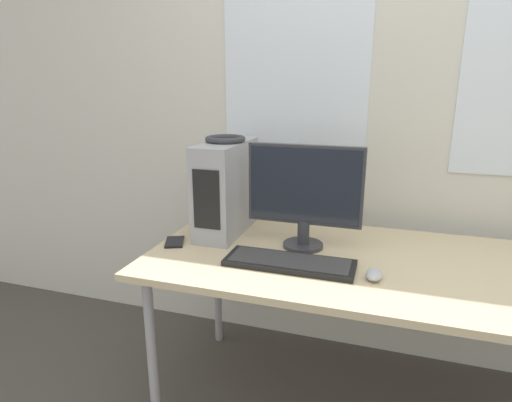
% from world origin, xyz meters
% --- Properties ---
extents(wall_back, '(8.00, 0.07, 2.70)m').
position_xyz_m(wall_back, '(0.00, 0.96, 1.35)').
color(wall_back, beige).
rests_on(wall_back, ground_plane).
extents(desk, '(1.98, 0.83, 0.73)m').
position_xyz_m(desk, '(0.00, 0.42, 0.68)').
color(desk, '#D1BA8E').
rests_on(desk, ground_plane).
extents(pc_tower, '(0.17, 0.44, 0.42)m').
position_xyz_m(pc_tower, '(-0.77, 0.57, 0.94)').
color(pc_tower, '#9E9EA3').
rests_on(pc_tower, desk).
extents(headphones, '(0.18, 0.18, 0.03)m').
position_xyz_m(headphones, '(-0.77, 0.57, 1.16)').
color(headphones, '#333338').
rests_on(headphones, pc_tower).
extents(monitor_main, '(0.47, 0.17, 0.43)m').
position_xyz_m(monitor_main, '(-0.39, 0.47, 0.97)').
color(monitor_main, '#333338').
rests_on(monitor_main, desk).
extents(keyboard, '(0.49, 0.17, 0.02)m').
position_xyz_m(keyboard, '(-0.40, 0.27, 0.74)').
color(keyboard, black).
rests_on(keyboard, desk).
extents(mouse, '(0.06, 0.09, 0.04)m').
position_xyz_m(mouse, '(-0.09, 0.25, 0.75)').
color(mouse, '#B2B2B7').
rests_on(mouse, desk).
extents(cell_phone, '(0.12, 0.14, 0.01)m').
position_xyz_m(cell_phone, '(-0.93, 0.35, 0.74)').
color(cell_phone, black).
rests_on(cell_phone, desk).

